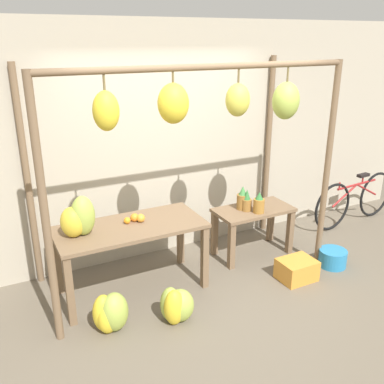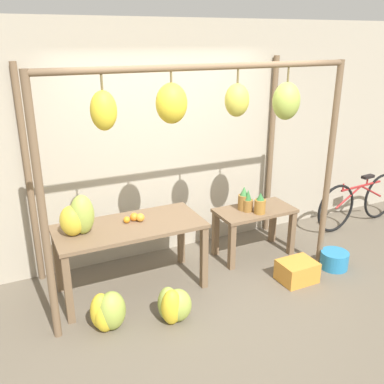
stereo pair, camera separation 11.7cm
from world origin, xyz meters
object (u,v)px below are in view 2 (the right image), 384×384
(banana_pile_on_table, at_px, (78,217))
(pineapple_cluster, at_px, (250,202))
(fruit_crate_white, at_px, (297,271))
(orange_pile, at_px, (135,217))
(blue_bucket, at_px, (334,260))
(parked_bicycle, at_px, (359,201))
(banana_pile_ground_left, at_px, (107,312))
(banana_pile_ground_right, at_px, (173,305))

(banana_pile_on_table, xyz_separation_m, pineapple_cluster, (2.05, 0.08, -0.21))
(banana_pile_on_table, height_order, fruit_crate_white, banana_pile_on_table)
(banana_pile_on_table, bearing_deg, orange_pile, 6.01)
(blue_bucket, height_order, parked_bicycle, parked_bicycle)
(banana_pile_ground_left, height_order, blue_bucket, banana_pile_ground_left)
(blue_bucket, bearing_deg, orange_pile, 163.28)
(parked_bicycle, bearing_deg, fruit_crate_white, -154.14)
(orange_pile, xyz_separation_m, banana_pile_ground_right, (0.10, -0.78, -0.63))
(banana_pile_ground_right, bearing_deg, banana_pile_on_table, 133.93)
(banana_pile_on_table, bearing_deg, pineapple_cluster, 2.15)
(banana_pile_ground_right, height_order, fruit_crate_white, banana_pile_ground_right)
(orange_pile, distance_m, banana_pile_ground_left, 1.02)
(fruit_crate_white, height_order, blue_bucket, fruit_crate_white)
(parked_bicycle, bearing_deg, blue_bucket, -145.46)
(pineapple_cluster, height_order, banana_pile_ground_left, pineapple_cluster)
(pineapple_cluster, bearing_deg, banana_pile_ground_left, -161.85)
(blue_bucket, relative_size, parked_bicycle, 0.20)
(orange_pile, height_order, pineapple_cluster, pineapple_cluster)
(blue_bucket, bearing_deg, parked_bicycle, 34.54)
(pineapple_cluster, xyz_separation_m, banana_pile_ground_right, (-1.35, -0.80, -0.55))
(orange_pile, bearing_deg, banana_pile_ground_right, -83.05)
(banana_pile_on_table, relative_size, pineapple_cluster, 1.27)
(banana_pile_on_table, bearing_deg, banana_pile_ground_left, -80.80)
(banana_pile_on_table, bearing_deg, fruit_crate_white, -16.10)
(pineapple_cluster, distance_m, parked_bicycle, 2.01)
(banana_pile_on_table, xyz_separation_m, banana_pile_ground_left, (0.09, -0.56, -0.76))
(fruit_crate_white, bearing_deg, blue_bucket, 3.98)
(banana_pile_ground_right, xyz_separation_m, parked_bicycle, (3.32, 0.94, 0.19))
(orange_pile, bearing_deg, blue_bucket, -16.72)
(blue_bucket, bearing_deg, banana_pile_ground_left, 179.14)
(banana_pile_ground_left, height_order, parked_bicycle, parked_bicycle)
(banana_pile_on_table, xyz_separation_m, blue_bucket, (2.82, -0.60, -0.84))
(orange_pile, xyz_separation_m, banana_pile_ground_left, (-0.51, -0.63, -0.62))
(pineapple_cluster, relative_size, fruit_crate_white, 0.79)
(banana_pile_on_table, distance_m, blue_bucket, 3.01)
(pineapple_cluster, relative_size, banana_pile_ground_right, 0.86)
(banana_pile_ground_left, bearing_deg, banana_pile_on_table, 99.20)
(orange_pile, bearing_deg, fruit_crate_white, -23.39)
(banana_pile_on_table, relative_size, banana_pile_ground_right, 1.09)
(banana_pile_on_table, height_order, orange_pile, banana_pile_on_table)
(banana_pile_ground_right, relative_size, fruit_crate_white, 0.91)
(orange_pile, distance_m, blue_bucket, 2.43)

